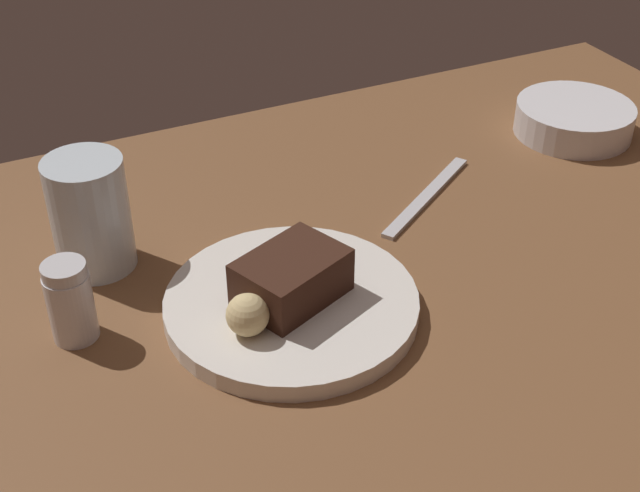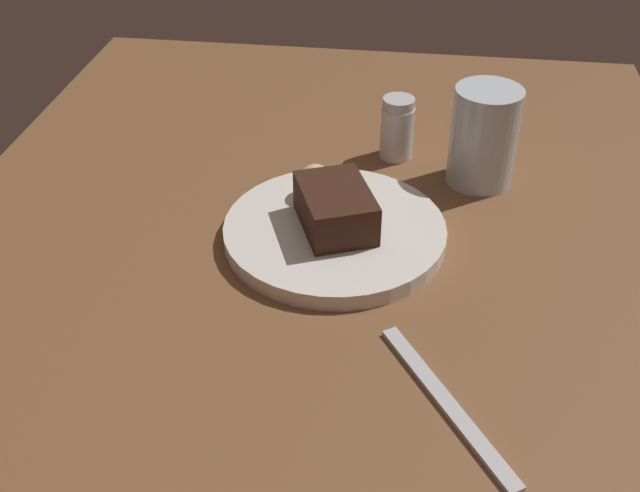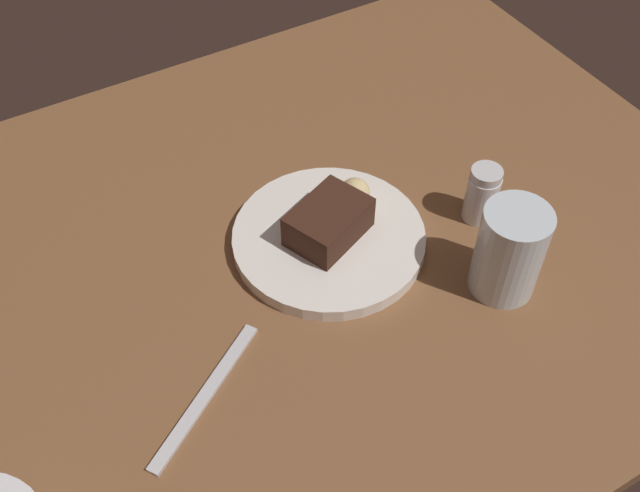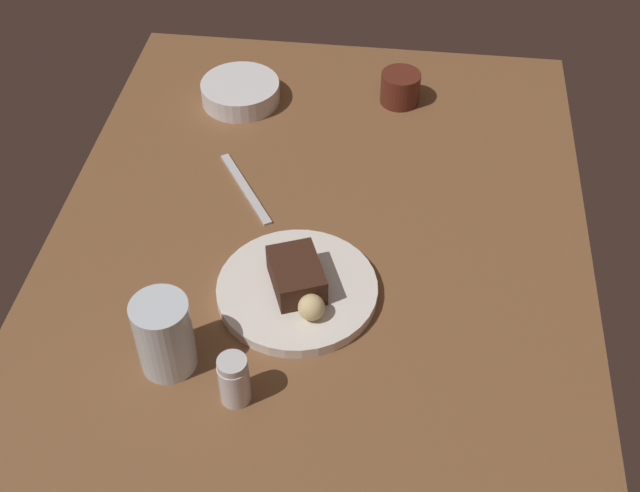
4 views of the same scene
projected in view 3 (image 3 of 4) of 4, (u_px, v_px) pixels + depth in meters
The scene contains 7 objects.
dining_table at pixel (267, 268), 90.50cm from camera, with size 120.00×84.00×3.00cm, color brown.
dessert_plate at pixel (329, 239), 90.40cm from camera, with size 23.43×23.43×1.79cm, color white.
chocolate_cake_slice at pixel (329, 222), 88.01cm from camera, with size 9.52×6.80×4.41cm, color #381E14.
bread_roll at pixel (355, 193), 91.66cm from camera, with size 3.79×3.79×3.79cm, color #DBC184.
salt_shaker at pixel (482, 194), 91.27cm from camera, with size 4.06×4.06×7.78cm.
water_glass at pixel (509, 251), 82.62cm from camera, with size 7.66×7.66×11.61cm, color silver.
butter_knife at pixel (206, 395), 77.00cm from camera, with size 19.00×1.40×0.50cm, color silver.
Camera 3 is at (-23.20, -53.02, 71.43)cm, focal length 41.83 mm.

